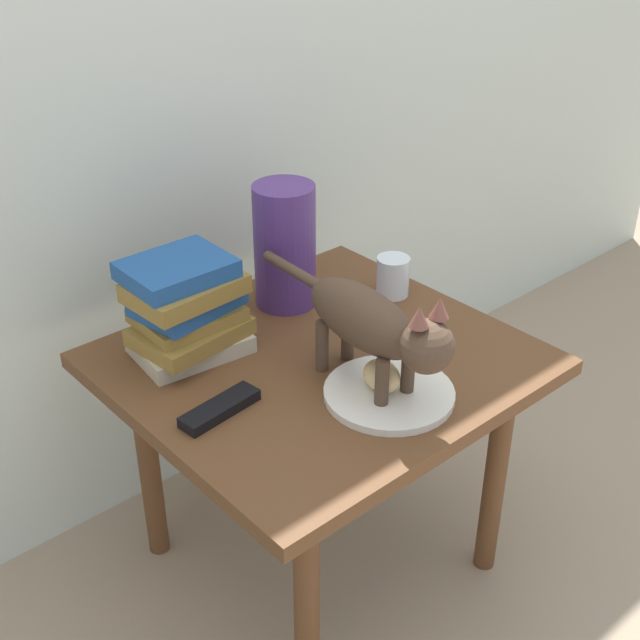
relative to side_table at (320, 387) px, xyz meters
name	(u,v)px	position (x,y,z in m)	size (l,w,h in m)	color
ground_plane	(320,555)	(0.00, 0.00, -0.45)	(6.00, 6.00, 0.00)	gray
side_table	(320,387)	(0.00, 0.00, 0.00)	(0.72, 0.67, 0.51)	brown
plate	(389,393)	(0.01, -0.18, 0.07)	(0.23, 0.23, 0.01)	silver
bread_roll	(380,377)	(0.00, -0.16, 0.11)	(0.08, 0.06, 0.05)	#E0BC7A
cat	(375,324)	(0.00, -0.14, 0.20)	(0.10, 0.48, 0.23)	#4C3828
book_stack	(186,309)	(-0.17, 0.18, 0.16)	(0.22, 0.18, 0.19)	#BCB299
green_vase	(285,246)	(0.09, 0.21, 0.20)	(0.13, 0.13, 0.26)	#4C2D72
candle_jar	(393,278)	(0.28, 0.08, 0.11)	(0.07, 0.07, 0.08)	silver
tv_remote	(220,408)	(-0.24, -0.02, 0.08)	(0.15, 0.04, 0.02)	black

